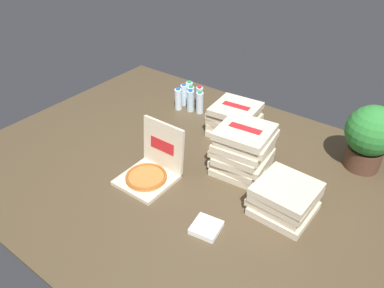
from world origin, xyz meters
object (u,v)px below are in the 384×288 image
(pizza_stack_left_near, at_px, (243,150))
(potted_plant, at_px, (370,136))
(water_bottle_5, at_px, (190,101))
(pizza_stack_right_far, at_px, (234,119))
(water_bottle_1, at_px, (178,99))
(water_bottle_2, at_px, (200,103))
(water_bottle_0, at_px, (184,95))
(water_bottle_3, at_px, (191,97))
(water_bottle_4, at_px, (199,97))
(pizza_stack_right_near, at_px, (285,198))
(napkin_pile, at_px, (206,227))
(water_bottle_6, at_px, (189,92))
(open_pizza_box, at_px, (152,168))

(pizza_stack_left_near, distance_m, potted_plant, 0.89)
(water_bottle_5, xyz_separation_m, potted_plant, (1.51, 0.08, 0.17))
(pizza_stack_right_far, height_order, water_bottle_1, pizza_stack_right_far)
(water_bottle_2, bearing_deg, water_bottle_0, 169.90)
(water_bottle_1, relative_size, water_bottle_3, 1.00)
(pizza_stack_left_near, distance_m, water_bottle_1, 1.03)
(water_bottle_2, height_order, water_bottle_4, same)
(water_bottle_5, bearing_deg, pizza_stack_right_near, -28.58)
(napkin_pile, bearing_deg, pizza_stack_right_near, 55.17)
(water_bottle_3, relative_size, potted_plant, 0.43)
(pizza_stack_left_near, distance_m, water_bottle_5, 0.95)
(water_bottle_6, bearing_deg, pizza_stack_right_near, -30.91)
(water_bottle_4, distance_m, potted_plant, 1.49)
(pizza_stack_right_near, height_order, water_bottle_4, water_bottle_4)
(potted_plant, bearing_deg, water_bottle_4, 179.19)
(water_bottle_3, bearing_deg, potted_plant, 0.73)
(water_bottle_3, bearing_deg, open_pizza_box, -68.09)
(water_bottle_3, xyz_separation_m, napkin_pile, (0.99, -1.16, -0.08))
(pizza_stack_right_near, distance_m, napkin_pile, 0.52)
(pizza_stack_left_near, bearing_deg, water_bottle_3, 147.83)
(pizza_stack_right_far, distance_m, pizza_stack_left_near, 0.51)
(pizza_stack_right_near, bearing_deg, water_bottle_1, 154.79)
(water_bottle_0, relative_size, water_bottle_4, 1.00)
(water_bottle_6, bearing_deg, water_bottle_2, -29.14)
(water_bottle_0, bearing_deg, pizza_stack_left_near, -29.78)
(water_bottle_1, height_order, napkin_pile, water_bottle_1)
(water_bottle_5, height_order, water_bottle_6, same)
(water_bottle_0, xyz_separation_m, water_bottle_4, (0.14, 0.05, 0.00))
(water_bottle_4, bearing_deg, water_bottle_5, -103.79)
(water_bottle_0, height_order, water_bottle_4, same)
(water_bottle_2, relative_size, water_bottle_4, 1.00)
(water_bottle_1, relative_size, water_bottle_4, 1.00)
(open_pizza_box, xyz_separation_m, water_bottle_2, (-0.27, 0.95, 0.02))
(pizza_stack_right_far, relative_size, water_bottle_1, 1.90)
(pizza_stack_right_near, height_order, water_bottle_0, water_bottle_0)
(water_bottle_1, distance_m, napkin_pile, 1.49)
(pizza_stack_left_near, distance_m, napkin_pile, 0.65)
(pizza_stack_right_far, height_order, water_bottle_2, pizza_stack_right_far)
(pizza_stack_right_far, distance_m, water_bottle_3, 0.57)
(pizza_stack_left_near, xyz_separation_m, water_bottle_4, (-0.80, 0.58, -0.08))
(water_bottle_2, xyz_separation_m, water_bottle_6, (-0.20, 0.11, 0.00))
(water_bottle_0, xyz_separation_m, water_bottle_1, (0.01, -0.10, 0.00))
(open_pizza_box, xyz_separation_m, pizza_stack_right_near, (0.88, 0.25, 0.02))
(water_bottle_1, height_order, water_bottle_6, same)
(pizza_stack_right_near, bearing_deg, open_pizza_box, -164.07)
(water_bottle_1, bearing_deg, water_bottle_3, 58.20)
(water_bottle_5, bearing_deg, water_bottle_1, -159.43)
(pizza_stack_right_near, relative_size, water_bottle_4, 1.81)
(open_pizza_box, distance_m, water_bottle_4, 1.08)
(pizza_stack_right_far, xyz_separation_m, water_bottle_6, (-0.63, 0.21, -0.03))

